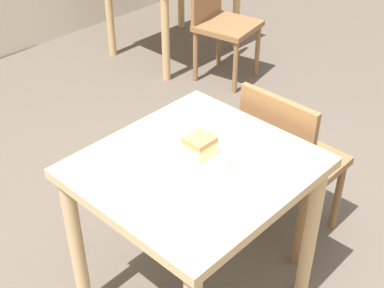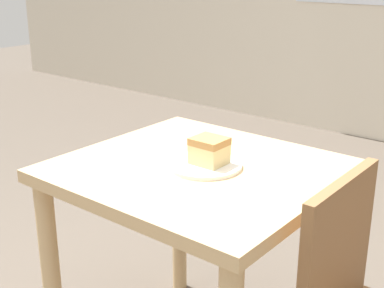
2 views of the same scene
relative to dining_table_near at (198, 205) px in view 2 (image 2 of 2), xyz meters
name	(u,v)px [view 2 (image 2 of 2)]	position (x,y,z in m)	size (l,w,h in m)	color
dining_table_near	(198,205)	(0.00, 0.00, 0.00)	(0.81, 0.75, 0.76)	tan
plate	(205,165)	(0.02, 0.00, 0.14)	(0.23, 0.23, 0.01)	white
cake_slice	(209,151)	(0.04, 0.01, 0.19)	(0.10, 0.09, 0.08)	#E5CC89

